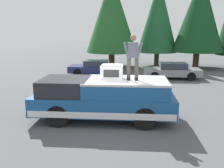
{
  "coord_description": "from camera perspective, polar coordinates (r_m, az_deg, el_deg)",
  "views": [
    {
      "loc": [
        -8.91,
        -0.7,
        3.54
      ],
      "look_at": [
        0.79,
        0.07,
        1.35
      ],
      "focal_mm": 39.08,
      "sensor_mm": 36.0,
      "label": 1
    }
  ],
  "objects": [
    {
      "name": "ground_plane",
      "position": [
        9.61,
        0.05,
        -8.92
      ],
      "size": [
        90.0,
        90.0,
        0.0
      ],
      "primitive_type": "plane",
      "color": "#4C4F51"
    },
    {
      "name": "pickup_truck",
      "position": [
        9.63,
        -1.98,
        -3.39
      ],
      "size": [
        2.01,
        5.54,
        1.65
      ],
      "color": "navy",
      "rests_on": "ground"
    },
    {
      "name": "compressor_unit",
      "position": [
        9.49,
        -0.03,
        2.9
      ],
      "size": [
        0.65,
        0.84,
        0.56
      ],
      "color": "white",
      "rests_on": "pickup_truck"
    },
    {
      "name": "person_on_truck_bed",
      "position": [
        9.22,
        4.9,
        6.49
      ],
      "size": [
        0.29,
        0.72,
        1.69
      ],
      "color": "#423D38",
      "rests_on": "pickup_truck"
    },
    {
      "name": "parked_car_grey",
      "position": [
        18.36,
        13.79,
        3.05
      ],
      "size": [
        1.64,
        4.1,
        1.16
      ],
      "color": "gray",
      "rests_on": "ground"
    },
    {
      "name": "parked_car_navy",
      "position": [
        19.24,
        -3.85,
        3.82
      ],
      "size": [
        1.64,
        4.1,
        1.16
      ],
      "color": "navy",
      "rests_on": "ground"
    },
    {
      "name": "conifer_left",
      "position": [
        24.07,
        19.78,
        15.29
      ],
      "size": [
        4.56,
        4.56,
        8.38
      ],
      "color": "#4C3826",
      "rests_on": "ground"
    },
    {
      "name": "conifer_center_left",
      "position": [
        24.42,
        10.76,
        15.36
      ],
      "size": [
        3.83,
        3.83,
        8.2
      ],
      "color": "#4C3826",
      "rests_on": "ground"
    },
    {
      "name": "conifer_center_right",
      "position": [
        23.32,
        -0.1,
        16.04
      ],
      "size": [
        4.77,
        4.77,
        8.41
      ],
      "color": "#4C3826",
      "rests_on": "ground"
    }
  ]
}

